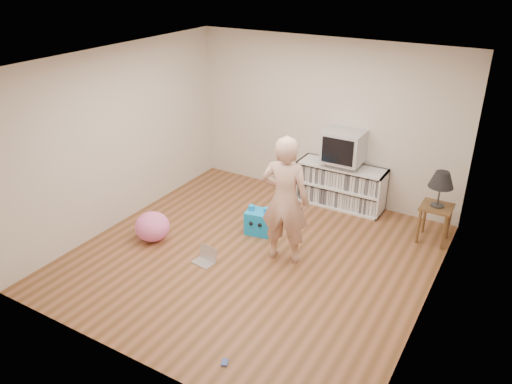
{
  "coord_description": "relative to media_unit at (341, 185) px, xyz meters",
  "views": [
    {
      "loc": [
        2.93,
        -4.92,
        3.71
      ],
      "look_at": [
        -0.19,
        0.4,
        0.76
      ],
      "focal_mm": 35.0,
      "sensor_mm": 36.0,
      "label": 1
    }
  ],
  "objects": [
    {
      "name": "ceiling",
      "position": [
        -0.44,
        -2.04,
        2.25
      ],
      "size": [
        4.5,
        4.5,
        0.01
      ],
      "primitive_type": "cube",
      "color": "white",
      "rests_on": "walls"
    },
    {
      "name": "table_lamp",
      "position": [
        1.55,
        -0.39,
        0.59
      ],
      "size": [
        0.34,
        0.34,
        0.52
      ],
      "color": "#333333",
      "rests_on": "side_table"
    },
    {
      "name": "playing_cards",
      "position": [
        0.32,
        -3.86,
        -0.34
      ],
      "size": [
        0.09,
        0.11,
        0.02
      ],
      "primitive_type": "cube",
      "rotation": [
        0.0,
        0.0,
        0.4
      ],
      "color": "#4661BC",
      "rests_on": "ground"
    },
    {
      "name": "plush_pink",
      "position": [
        -1.9,
        -2.38,
        -0.14
      ],
      "size": [
        0.63,
        0.63,
        0.42
      ],
      "primitive_type": "ellipsoid",
      "rotation": [
        0.0,
        0.0,
        0.34
      ],
      "color": "pink",
      "rests_on": "ground"
    },
    {
      "name": "laptop",
      "position": [
        -0.92,
        -2.46,
        -0.3
      ],
      "size": [
        0.32,
        0.27,
        0.2
      ],
      "rotation": [
        0.0,
        0.0,
        -0.13
      ],
      "color": "silver",
      "rests_on": "ground"
    },
    {
      "name": "crt_tv",
      "position": [
        -0.0,
        -0.02,
        0.67
      ],
      "size": [
        0.6,
        0.53,
        0.5
      ],
      "color": "#B5B5BB",
      "rests_on": "dvd_deck"
    },
    {
      "name": "person",
      "position": [
        -0.06,
        -1.87,
        0.52
      ],
      "size": [
        0.7,
        0.52,
        1.74
      ],
      "primitive_type": "imported",
      "rotation": [
        0.0,
        0.0,
        3.32
      ],
      "color": "#D6A892",
      "rests_on": "ground"
    },
    {
      "name": "side_table",
      "position": [
        1.55,
        -0.39,
        0.07
      ],
      "size": [
        0.42,
        0.42,
        0.55
      ],
      "color": "brown",
      "rests_on": "ground"
    },
    {
      "name": "media_unit",
      "position": [
        0.0,
        0.0,
        0.0
      ],
      "size": [
        1.4,
        0.45,
        0.7
      ],
      "color": "white",
      "rests_on": "ground"
    },
    {
      "name": "dvd_deck",
      "position": [
        0.0,
        -0.02,
        0.39
      ],
      "size": [
        0.45,
        0.35,
        0.07
      ],
      "primitive_type": "cube",
      "color": "gray",
      "rests_on": "media_unit"
    },
    {
      "name": "walls",
      "position": [
        -0.44,
        -2.04,
        0.95
      ],
      "size": [
        4.52,
        4.52,
        2.6
      ],
      "color": "beige",
      "rests_on": "ground"
    },
    {
      "name": "plush_blue",
      "position": [
        -0.69,
        -1.44,
        -0.17
      ],
      "size": [
        0.41,
        0.36,
        0.43
      ],
      "rotation": [
        0.0,
        0.0,
        0.17
      ],
      "color": "#0C96F4",
      "rests_on": "ground"
    },
    {
      "name": "ground",
      "position": [
        -0.44,
        -2.04,
        -0.35
      ],
      "size": [
        4.5,
        4.5,
        0.0
      ],
      "primitive_type": "plane",
      "color": "brown",
      "rests_on": "ground"
    }
  ]
}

